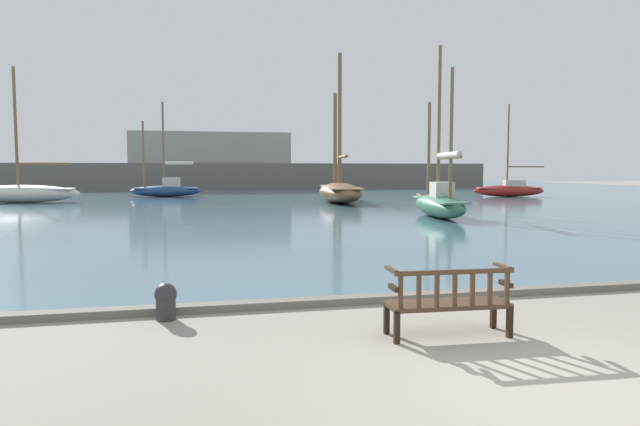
{
  "coord_description": "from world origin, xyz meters",
  "views": [
    {
      "loc": [
        -3.47,
        -4.97,
        2.21
      ],
      "look_at": [
        -0.11,
        10.0,
        1.0
      ],
      "focal_mm": 32.0,
      "sensor_mm": 36.0,
      "label": 1
    }
  ],
  "objects": [
    {
      "name": "sailboat_centre_channel",
      "position": [
        7.07,
        18.16,
        0.76
      ],
      "size": [
        2.54,
        7.54,
        7.43
      ],
      "color": "#2D6647",
      "rests_on": "harbor_water"
    },
    {
      "name": "far_breakwater",
      "position": [
        -0.33,
        52.44,
        1.96
      ],
      "size": [
        54.45,
        2.4,
        5.76
      ],
      "color": "#66605B",
      "rests_on": "ground"
    },
    {
      "name": "harbor_water",
      "position": [
        0.0,
        44.0,
        0.04
      ],
      "size": [
        100.0,
        80.0,
        0.08
      ],
      "primitive_type": "cube",
      "color": "slate",
      "rests_on": "ground"
    },
    {
      "name": "mooring_bollard",
      "position": [
        -3.87,
        3.48,
        0.29
      ],
      "size": [
        0.32,
        0.32,
        0.54
      ],
      "color": "#2D2D33",
      "rests_on": "ground"
    },
    {
      "name": "park_bench",
      "position": [
        -0.21,
        1.82,
        0.47
      ],
      "size": [
        1.62,
        0.6,
        0.92
      ],
      "color": "black",
      "rests_on": "ground"
    },
    {
      "name": "ground_plane",
      "position": [
        0.0,
        0.0,
        0.0
      ],
      "size": [
        160.0,
        160.0,
        0.0
      ],
      "primitive_type": "plane",
      "color": "gray"
    },
    {
      "name": "sailboat_far_port",
      "position": [
        19.77,
        33.62,
        0.63
      ],
      "size": [
        5.49,
        2.24,
        6.89
      ],
      "color": "maroon",
      "rests_on": "harbor_water"
    },
    {
      "name": "quay_edge_kerb",
      "position": [
        0.0,
        3.85,
        0.06
      ],
      "size": [
        40.0,
        0.3,
        0.12
      ],
      "primitive_type": "cube",
      "color": "slate",
      "rests_on": "ground"
    },
    {
      "name": "sailboat_nearest_starboard",
      "position": [
        -13.8,
        33.45,
        0.72
      ],
      "size": [
        8.16,
        2.21,
        8.3
      ],
      "color": "silver",
      "rests_on": "harbor_water"
    },
    {
      "name": "sailboat_mid_starboard",
      "position": [
        5.6,
        29.67,
        0.84
      ],
      "size": [
        3.44,
        8.49,
        9.25
      ],
      "color": "brown",
      "rests_on": "harbor_water"
    },
    {
      "name": "sailboat_nearest_port",
      "position": [
        -5.35,
        39.29,
        0.7
      ],
      "size": [
        5.31,
        1.67,
        7.05
      ],
      "color": "navy",
      "rests_on": "harbor_water"
    }
  ]
}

